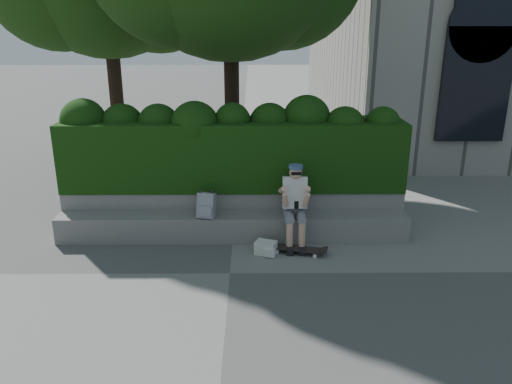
{
  "coord_description": "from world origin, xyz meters",
  "views": [
    {
      "loc": [
        0.34,
        -6.69,
        3.55
      ],
      "look_at": [
        0.4,
        1.0,
        0.95
      ],
      "focal_mm": 35.0,
      "sensor_mm": 36.0,
      "label": 1
    }
  ],
  "objects_px": {
    "backpack_ground": "(266,248)",
    "skateboard": "(297,249)",
    "person": "(295,202)",
    "backpack_plaid": "(206,205)"
  },
  "relations": [
    {
      "from": "backpack_plaid",
      "to": "skateboard",
      "type": "bearing_deg",
      "value": -1.45
    },
    {
      "from": "skateboard",
      "to": "backpack_plaid",
      "type": "height_order",
      "value": "backpack_plaid"
    },
    {
      "from": "person",
      "to": "backpack_ground",
      "type": "bearing_deg",
      "value": -140.99
    },
    {
      "from": "skateboard",
      "to": "backpack_ground",
      "type": "height_order",
      "value": "backpack_ground"
    },
    {
      "from": "backpack_plaid",
      "to": "backpack_ground",
      "type": "height_order",
      "value": "backpack_plaid"
    },
    {
      "from": "person",
      "to": "backpack_plaid",
      "type": "xyz_separation_m",
      "value": [
        -1.48,
        0.08,
        -0.09
      ]
    },
    {
      "from": "skateboard",
      "to": "backpack_plaid",
      "type": "bearing_deg",
      "value": 177.96
    },
    {
      "from": "person",
      "to": "skateboard",
      "type": "xyz_separation_m",
      "value": [
        0.02,
        -0.38,
        -0.68
      ]
    },
    {
      "from": "backpack_ground",
      "to": "skateboard",
      "type": "bearing_deg",
      "value": 23.87
    },
    {
      "from": "backpack_plaid",
      "to": "person",
      "type": "bearing_deg",
      "value": 12.54
    }
  ]
}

